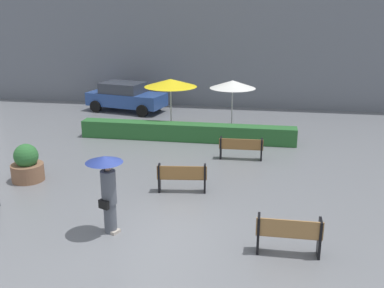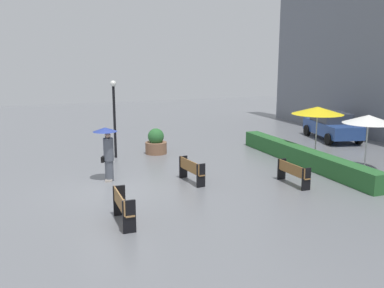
{
  "view_description": "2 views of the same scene",
  "coord_description": "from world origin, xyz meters",
  "px_view_note": "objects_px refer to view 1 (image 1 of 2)",
  "views": [
    {
      "loc": [
        2.69,
        -9.94,
        5.55
      ],
      "look_at": [
        0.37,
        3.9,
        1.24
      ],
      "focal_mm": 42.18,
      "sensor_mm": 36.0,
      "label": 1
    },
    {
      "loc": [
        14.51,
        -2.52,
        4.62
      ],
      "look_at": [
        -0.67,
        3.21,
        1.29
      ],
      "focal_mm": 39.11,
      "sensor_mm": 36.0,
      "label": 2
    }
  ],
  "objects_px": {
    "bench_near_right": "(289,233)",
    "parked_car": "(126,96)",
    "bench_mid_center": "(182,176)",
    "pedestrian_with_umbrella": "(107,185)",
    "patio_umbrella_yellow": "(171,83)",
    "bench_back_row": "(241,147)",
    "planter_pot": "(27,165)",
    "patio_umbrella_white": "(233,84)"
  },
  "relations": [
    {
      "from": "bench_back_row",
      "to": "planter_pot",
      "type": "height_order",
      "value": "planter_pot"
    },
    {
      "from": "patio_umbrella_white",
      "to": "parked_car",
      "type": "height_order",
      "value": "patio_umbrella_white"
    },
    {
      "from": "bench_mid_center",
      "to": "parked_car",
      "type": "distance_m",
      "value": 11.78
    },
    {
      "from": "bench_mid_center",
      "to": "patio_umbrella_yellow",
      "type": "distance_m",
      "value": 7.46
    },
    {
      "from": "bench_back_row",
      "to": "bench_near_right",
      "type": "distance_m",
      "value": 6.82
    },
    {
      "from": "bench_mid_center",
      "to": "pedestrian_with_umbrella",
      "type": "distance_m",
      "value": 3.28
    },
    {
      "from": "pedestrian_with_umbrella",
      "to": "planter_pot",
      "type": "relative_size",
      "value": 1.66
    },
    {
      "from": "bench_back_row",
      "to": "bench_near_right",
      "type": "height_order",
      "value": "bench_near_right"
    },
    {
      "from": "bench_mid_center",
      "to": "patio_umbrella_white",
      "type": "xyz_separation_m",
      "value": [
        0.93,
        7.45,
        1.65
      ]
    },
    {
      "from": "patio_umbrella_yellow",
      "to": "patio_umbrella_white",
      "type": "xyz_separation_m",
      "value": [
        2.77,
        0.43,
        -0.06
      ]
    },
    {
      "from": "bench_mid_center",
      "to": "parked_car",
      "type": "bearing_deg",
      "value": 115.86
    },
    {
      "from": "patio_umbrella_white",
      "to": "parked_car",
      "type": "bearing_deg",
      "value": 152.55
    },
    {
      "from": "bench_near_right",
      "to": "patio_umbrella_white",
      "type": "height_order",
      "value": "patio_umbrella_white"
    },
    {
      "from": "bench_back_row",
      "to": "planter_pot",
      "type": "distance_m",
      "value": 7.59
    },
    {
      "from": "bench_back_row",
      "to": "bench_near_right",
      "type": "xyz_separation_m",
      "value": [
        1.51,
        -6.65,
        0.06
      ]
    },
    {
      "from": "bench_mid_center",
      "to": "bench_back_row",
      "type": "relative_size",
      "value": 0.94
    },
    {
      "from": "bench_back_row",
      "to": "parked_car",
      "type": "bearing_deg",
      "value": 133.24
    },
    {
      "from": "bench_near_right",
      "to": "patio_umbrella_white",
      "type": "bearing_deg",
      "value": 101.57
    },
    {
      "from": "bench_back_row",
      "to": "bench_mid_center",
      "type": "bearing_deg",
      "value": -115.13
    },
    {
      "from": "patio_umbrella_yellow",
      "to": "parked_car",
      "type": "relative_size",
      "value": 0.54
    },
    {
      "from": "bench_mid_center",
      "to": "pedestrian_with_umbrella",
      "type": "xyz_separation_m",
      "value": [
        -1.33,
        -2.89,
        0.8
      ]
    },
    {
      "from": "bench_mid_center",
      "to": "bench_near_right",
      "type": "distance_m",
      "value": 4.48
    },
    {
      "from": "pedestrian_with_umbrella",
      "to": "parked_car",
      "type": "xyz_separation_m",
      "value": [
        -3.8,
        13.48,
        -0.5
      ]
    },
    {
      "from": "patio_umbrella_yellow",
      "to": "parked_car",
      "type": "xyz_separation_m",
      "value": [
        -3.3,
        3.58,
        -1.41
      ]
    },
    {
      "from": "patio_umbrella_white",
      "to": "parked_car",
      "type": "distance_m",
      "value": 6.97
    },
    {
      "from": "planter_pot",
      "to": "parked_car",
      "type": "xyz_separation_m",
      "value": [
        0.08,
        10.48,
        0.28
      ]
    },
    {
      "from": "pedestrian_with_umbrella",
      "to": "bench_near_right",
      "type": "bearing_deg",
      "value": -4.38
    },
    {
      "from": "planter_pot",
      "to": "parked_car",
      "type": "relative_size",
      "value": 0.28
    },
    {
      "from": "bench_mid_center",
      "to": "patio_umbrella_white",
      "type": "relative_size",
      "value": 0.66
    },
    {
      "from": "bench_mid_center",
      "to": "pedestrian_with_umbrella",
      "type": "bearing_deg",
      "value": -114.79
    },
    {
      "from": "bench_back_row",
      "to": "patio_umbrella_white",
      "type": "xyz_separation_m",
      "value": [
        -0.68,
        4.02,
        1.68
      ]
    },
    {
      "from": "bench_near_right",
      "to": "patio_umbrella_yellow",
      "type": "xyz_separation_m",
      "value": [
        -4.95,
        10.25,
        1.68
      ]
    },
    {
      "from": "bench_near_right",
      "to": "planter_pot",
      "type": "relative_size",
      "value": 1.2
    },
    {
      "from": "planter_pot",
      "to": "patio_umbrella_yellow",
      "type": "relative_size",
      "value": 0.52
    },
    {
      "from": "bench_mid_center",
      "to": "patio_umbrella_white",
      "type": "height_order",
      "value": "patio_umbrella_white"
    },
    {
      "from": "pedestrian_with_umbrella",
      "to": "patio_umbrella_yellow",
      "type": "distance_m",
      "value": 9.96
    },
    {
      "from": "bench_near_right",
      "to": "parked_car",
      "type": "distance_m",
      "value": 16.1
    },
    {
      "from": "pedestrian_with_umbrella",
      "to": "patio_umbrella_yellow",
      "type": "xyz_separation_m",
      "value": [
        -0.51,
        9.91,
        0.91
      ]
    },
    {
      "from": "pedestrian_with_umbrella",
      "to": "parked_car",
      "type": "distance_m",
      "value": 14.02
    },
    {
      "from": "bench_mid_center",
      "to": "planter_pot",
      "type": "distance_m",
      "value": 5.22
    },
    {
      "from": "patio_umbrella_yellow",
      "to": "patio_umbrella_white",
      "type": "distance_m",
      "value": 2.8
    },
    {
      "from": "planter_pot",
      "to": "patio_umbrella_yellow",
      "type": "distance_m",
      "value": 7.87
    }
  ]
}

